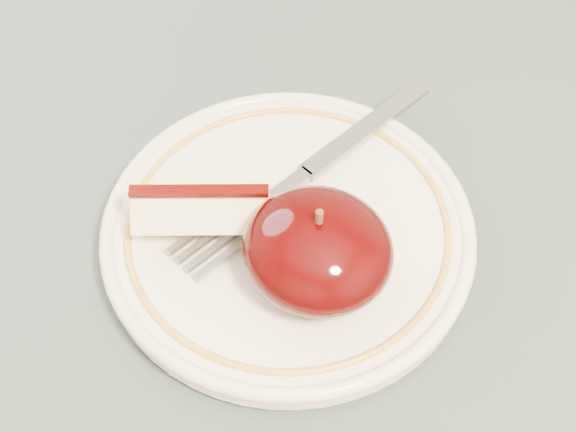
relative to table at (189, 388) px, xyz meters
The scene contains 5 objects.
table is the anchor object (origin of this frame).
plate 0.13m from the table, 66.59° to the left, with size 0.21×0.21×0.02m.
apple_half 0.15m from the table, 40.42° to the left, with size 0.08×0.08×0.06m.
apple_wedge 0.13m from the table, 100.44° to the left, with size 0.08×0.06×0.04m.
fork 0.16m from the table, 77.30° to the left, with size 0.08×0.20×0.00m.
Camera 1 is at (0.16, -0.16, 1.14)m, focal length 50.00 mm.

